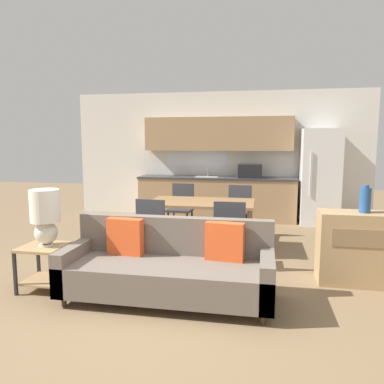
% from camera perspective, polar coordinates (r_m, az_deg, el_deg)
% --- Properties ---
extents(ground_plane, '(20.00, 20.00, 0.00)m').
position_cam_1_polar(ground_plane, '(4.01, -4.27, -16.52)').
color(ground_plane, '#7F6647').
extents(wall_back, '(6.40, 0.07, 2.70)m').
position_cam_1_polar(wall_back, '(8.22, 4.03, 5.68)').
color(wall_back, silver).
rests_on(wall_back, ground_plane).
extents(kitchen_counter, '(3.31, 0.65, 2.15)m').
position_cam_1_polar(kitchen_counter, '(7.95, 3.88, 1.93)').
color(kitchen_counter, tan).
rests_on(kitchen_counter, ground_plane).
extents(refrigerator, '(0.74, 0.77, 1.89)m').
position_cam_1_polar(refrigerator, '(7.85, 18.85, 2.19)').
color(refrigerator, white).
rests_on(refrigerator, ground_plane).
extents(dining_table, '(1.58, 0.91, 0.74)m').
position_cam_1_polar(dining_table, '(5.68, 1.45, -2.03)').
color(dining_table, olive).
rests_on(dining_table, ground_plane).
extents(couch, '(2.16, 0.80, 0.82)m').
position_cam_1_polar(couch, '(4.01, -3.54, -11.44)').
color(couch, '#3D2D1E').
rests_on(couch, ground_plane).
extents(side_table, '(0.47, 0.47, 0.50)m').
position_cam_1_polar(side_table, '(4.53, -21.61, -9.61)').
color(side_table, tan).
rests_on(side_table, ground_plane).
extents(table_lamp, '(0.32, 0.32, 0.63)m').
position_cam_1_polar(table_lamp, '(4.40, -21.47, -3.18)').
color(table_lamp, silver).
rests_on(table_lamp, side_table).
extents(credenza, '(1.14, 0.43, 0.84)m').
position_cam_1_polar(credenza, '(4.80, 25.43, -7.81)').
color(credenza, tan).
rests_on(credenza, ground_plane).
extents(vase, '(0.12, 0.12, 0.32)m').
position_cam_1_polar(vase, '(4.66, 24.88, -1.08)').
color(vase, '#234C84').
rests_on(vase, credenza).
extents(dining_chair_near_left, '(0.46, 0.46, 0.90)m').
position_cam_1_polar(dining_chair_near_left, '(5.06, -5.81, -5.30)').
color(dining_chair_near_left, '#38383D').
rests_on(dining_chair_near_left, ground_plane).
extents(dining_chair_far_right, '(0.46, 0.46, 0.90)m').
position_cam_1_polar(dining_chair_far_right, '(6.42, 7.12, -2.54)').
color(dining_chair_far_right, '#38383D').
rests_on(dining_chair_far_right, ground_plane).
extents(dining_chair_far_left, '(0.44, 0.44, 0.90)m').
position_cam_1_polar(dining_chair_far_left, '(6.63, -1.64, -2.15)').
color(dining_chair_far_left, '#38383D').
rests_on(dining_chair_far_left, ground_plane).
extents(dining_chair_near_right, '(0.42, 0.42, 0.90)m').
position_cam_1_polar(dining_chair_near_right, '(4.87, 5.82, -5.81)').
color(dining_chair_near_right, '#38383D').
rests_on(dining_chair_near_right, ground_plane).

